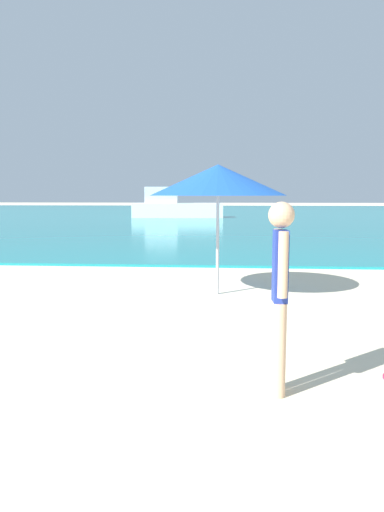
{
  "coord_description": "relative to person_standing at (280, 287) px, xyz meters",
  "views": [
    {
      "loc": [
        0.93,
        1.18,
        1.62
      ],
      "look_at": [
        0.41,
        8.2,
        0.71
      ],
      "focal_mm": 33.37,
      "sensor_mm": 36.0,
      "label": 1
    }
  ],
  "objects": [
    {
      "name": "person_standing",
      "position": [
        0.0,
        0.0,
        0.0
      ],
      "size": [
        0.21,
        0.36,
        1.56
      ],
      "rotation": [
        0.0,
        0.0,
        4.75
      ],
      "color": "#DDAD84",
      "rests_on": "ground"
    },
    {
      "name": "water",
      "position": [
        -1.35,
        36.71,
        -0.86
      ],
      "size": [
        160.0,
        60.0,
        0.06
      ],
      "primitive_type": "cube",
      "color": "teal",
      "rests_on": "ground"
    },
    {
      "name": "beach_umbrella",
      "position": [
        -0.58,
        3.9,
        0.96
      ],
      "size": [
        2.19,
        2.19,
        2.1
      ],
      "color": "#B7B7BC",
      "rests_on": "ground"
    },
    {
      "name": "boat_far",
      "position": [
        -4.12,
        29.15,
        -0.1
      ],
      "size": [
        6.3,
        2.35,
        2.1
      ],
      "rotation": [
        0.0,
        0.0,
        0.06
      ],
      "color": "white",
      "rests_on": "water"
    }
  ]
}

